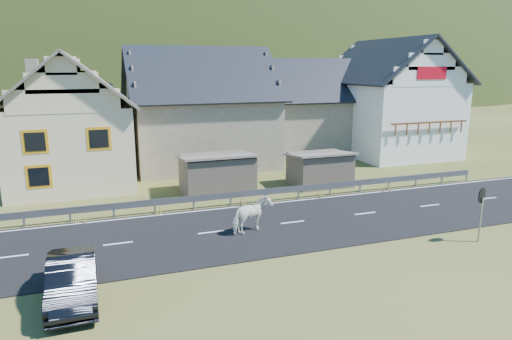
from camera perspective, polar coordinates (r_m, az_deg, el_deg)
name	(u,v)px	position (r m, az deg, el deg)	size (l,w,h in m)	color
ground	(293,223)	(21.96, 4.60, -6.63)	(160.00, 160.00, 0.00)	#384716
road	(293,223)	(21.95, 4.60, -6.58)	(60.00, 7.00, 0.04)	black
lane_markings	(293,222)	(21.94, 4.60, -6.52)	(60.00, 6.60, 0.01)	silver
guardrail	(265,192)	(25.03, 1.19, -2.78)	(28.10, 0.09, 0.75)	#93969B
shed_left	(217,174)	(26.92, -4.92, -0.52)	(4.30, 3.30, 2.40)	brown
shed_right	(320,169)	(28.77, 7.96, 0.08)	(3.80, 2.90, 2.20)	brown
house_cream	(70,114)	(31.03, -22.28, 6.46)	(7.80, 9.80, 8.30)	beige
house_stone_a	(200,103)	(34.79, -7.02, 8.37)	(10.80, 9.80, 8.90)	gray
house_stone_b	(309,102)	(40.03, 6.60, 8.39)	(9.80, 8.80, 8.10)	gray
house_white	(389,93)	(40.48, 16.29, 9.19)	(8.80, 10.80, 9.70)	white
mountain	(130,132)	(201.18, -15.52, 4.63)	(440.00, 280.00, 260.00)	#233010
horse	(252,215)	(20.39, -0.52, -5.66)	(1.88, 0.86, 1.59)	white
car	(72,279)	(16.03, -21.98, -12.54)	(1.47, 4.21, 1.39)	black
traffic_mirror	(481,202)	(21.37, 26.33, -3.65)	(0.62, 0.32, 2.36)	#93969B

